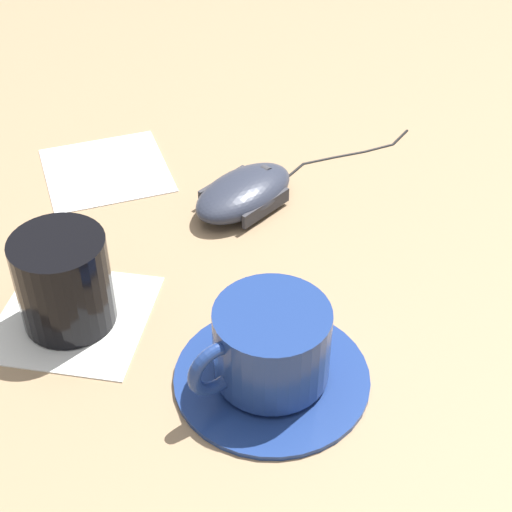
# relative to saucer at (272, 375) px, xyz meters

# --- Properties ---
(ground_plane) EXTENTS (3.00, 3.00, 0.00)m
(ground_plane) POSITION_rel_saucer_xyz_m (-0.11, 0.09, -0.00)
(ground_plane) COLOR #9E7F5B
(saucer) EXTENTS (0.15, 0.15, 0.01)m
(saucer) POSITION_rel_saucer_xyz_m (0.00, 0.00, 0.00)
(saucer) COLOR navy
(saucer) RESTS_ON ground
(coffee_cup) EXTENTS (0.09, 0.11, 0.06)m
(coffee_cup) POSITION_rel_saucer_xyz_m (-0.00, -0.00, 0.04)
(coffee_cup) COLOR navy
(coffee_cup) RESTS_ON saucer
(computer_mouse) EXTENTS (0.11, 0.14, 0.03)m
(computer_mouse) POSITION_rel_saucer_xyz_m (-0.10, 0.21, 0.01)
(computer_mouse) COLOR #2D3342
(computer_mouse) RESTS_ON ground
(mouse_cable) EXTENTS (0.11, 0.15, 0.00)m
(mouse_cable) POSITION_rel_saucer_xyz_m (-0.02, 0.34, -0.00)
(mouse_cable) COLOR black
(mouse_cable) RESTS_ON ground
(napkin_under_glass) EXTENTS (0.14, 0.14, 0.00)m
(napkin_under_glass) POSITION_rel_saucer_xyz_m (-0.18, 0.01, -0.00)
(napkin_under_glass) COLOR silver
(napkin_under_glass) RESTS_ON ground
(drinking_glass) EXTENTS (0.08, 0.08, 0.08)m
(drinking_glass) POSITION_rel_saucer_xyz_m (-0.18, 0.01, 0.04)
(drinking_glass) COLOR black
(drinking_glass) RESTS_ON napkin_under_glass
(napkin_spare) EXTENTS (0.18, 0.18, 0.00)m
(napkin_spare) POSITION_rel_saucer_xyz_m (-0.26, 0.23, -0.00)
(napkin_spare) COLOR white
(napkin_spare) RESTS_ON ground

